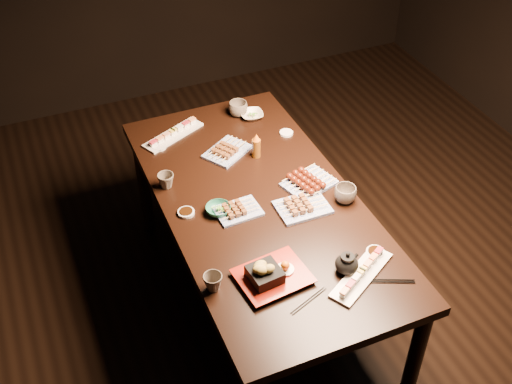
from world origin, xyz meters
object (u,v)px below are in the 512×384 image
at_px(teapot, 347,262).
at_px(yakitori_plate_left, 227,148).
at_px(teacup_near_left, 213,282).
at_px(yakitori_plate_center, 238,208).
at_px(sushi_platter_far, 173,133).
at_px(yakitori_plate_right, 303,204).
at_px(teacup_far_left, 166,181).
at_px(teacup_far_right, 238,109).
at_px(edamame_bowl_cream, 252,115).
at_px(teacup_mid_right, 345,194).
at_px(dining_table, 260,256).
at_px(tempura_tray, 273,270).
at_px(condiment_bottle, 256,145).
at_px(edamame_bowl_green, 218,210).
at_px(sushi_platter_near, 362,272).

bearing_deg(teapot, yakitori_plate_left, 81.16).
bearing_deg(teacup_near_left, yakitori_plate_center, 55.83).
relative_size(sushi_platter_far, yakitori_plate_right, 1.49).
relative_size(teacup_far_left, teacup_far_right, 0.77).
bearing_deg(teapot, teacup_near_left, 148.90).
xyz_separation_m(edamame_bowl_cream, teacup_near_left, (-0.64, -1.12, 0.02)).
bearing_deg(yakitori_plate_center, edamame_bowl_cream, 60.03).
bearing_deg(teacup_near_left, teacup_far_left, 88.75).
relative_size(yakitori_plate_left, teacup_far_left, 2.84).
xyz_separation_m(teacup_near_left, teacup_mid_right, (0.77, 0.27, 0.00)).
relative_size(dining_table, teacup_far_left, 22.04).
bearing_deg(teapot, sushi_platter_far, 88.68).
bearing_deg(tempura_tray, teacup_mid_right, 25.53).
bearing_deg(teacup_far_left, edamame_bowl_cream, 32.92).
distance_m(yakitori_plate_left, condiment_bottle, 0.16).
relative_size(dining_table, edamame_bowl_green, 15.15).
bearing_deg(teacup_near_left, teacup_far_right, 63.60).
height_order(tempura_tray, teacup_near_left, tempura_tray).
bearing_deg(teapot, tempura_tray, 147.52).
bearing_deg(teapot, dining_table, 87.66).
xyz_separation_m(sushi_platter_near, edamame_bowl_green, (-0.41, 0.61, -0.00)).
distance_m(edamame_bowl_cream, condiment_bottle, 0.37).
height_order(dining_table, yakitori_plate_left, yakitori_plate_left).
distance_m(yakitori_plate_center, teacup_near_left, 0.48).
bearing_deg(sushi_platter_far, dining_table, 82.43).
height_order(yakitori_plate_left, edamame_bowl_green, yakitori_plate_left).
bearing_deg(edamame_bowl_green, teacup_far_right, 61.75).
bearing_deg(teacup_far_left, teacup_near_left, -91.25).
xyz_separation_m(dining_table, teapot, (0.16, -0.56, 0.43)).
bearing_deg(teacup_far_left, teapot, -57.16).
xyz_separation_m(sushi_platter_near, edamame_bowl_cream, (0.04, 1.30, -0.01)).
height_order(teacup_near_left, teacup_far_right, teacup_far_right).
bearing_deg(teacup_near_left, dining_table, 47.28).
distance_m(teacup_far_right, condiment_bottle, 0.40).
distance_m(teacup_far_left, condiment_bottle, 0.51).
bearing_deg(teapot, condiment_bottle, 73.89).
bearing_deg(condiment_bottle, yakitori_plate_center, -124.14).
xyz_separation_m(yakitori_plate_center, yakitori_plate_right, (0.29, -0.10, 0.00)).
bearing_deg(dining_table, yakitori_plate_right, -34.86).
bearing_deg(dining_table, condiment_bottle, 72.61).
height_order(yakitori_plate_right, tempura_tray, tempura_tray).
xyz_separation_m(teacup_near_left, teacup_far_right, (0.58, 1.17, 0.00)).
relative_size(sushi_platter_near, teapot, 3.09).
height_order(yakitori_plate_left, tempura_tray, tempura_tray).
distance_m(sushi_platter_near, teacup_far_right, 1.35).
height_order(yakitori_plate_left, teacup_near_left, teacup_near_left).
xyz_separation_m(sushi_platter_far, teapot, (0.38, -1.24, 0.03)).
height_order(dining_table, teacup_far_left, teacup_far_left).
relative_size(teacup_mid_right, condiment_bottle, 0.76).
height_order(yakitori_plate_center, condiment_bottle, condiment_bottle).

